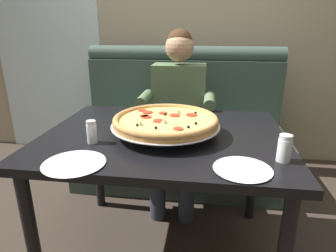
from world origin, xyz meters
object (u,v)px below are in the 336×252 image
Objects in this scene: diner_main at (178,108)px; shaker_oregano at (284,150)px; plate_near_left at (74,162)px; plate_near_right at (243,168)px; pizza at (165,121)px; shaker_parmesan at (92,133)px; patio_chair at (87,87)px; dining_table at (164,149)px; booth_bench at (180,134)px.

shaker_oregano is (0.53, -0.94, 0.10)m from diner_main.
plate_near_left is 1.11× the size of plate_near_right.
pizza is at bearing 135.46° from plate_near_right.
pizza is 5.02× the size of shaker_parmesan.
patio_chair is at bearing 112.38° from plate_near_left.
diner_main is 1.11m from plate_near_right.
dining_table is at bearing 154.26° from shaker_oregano.
plate_near_right is (-0.17, -0.10, -0.04)m from shaker_oregano.
diner_main reaches higher than patio_chair.
shaker_parmesan reaches higher than patio_chair.
diner_main is at bearing 74.15° from plate_near_left.
pizza reaches higher than patio_chair.
shaker_oregano is 0.13× the size of patio_chair.
shaker_parmesan is 2.67m from patio_chair.
plate_near_left is at bearing -170.11° from shaker_oregano.
dining_table is 4.88× the size of plate_near_left.
diner_main reaches higher than booth_bench.
shaker_parmesan is at bearing -66.02° from patio_chair.
pizza is at bearing 50.87° from plate_near_left.
shaker_parmesan is at bearing 93.61° from plate_near_left.
plate_near_right is (0.36, -1.04, 0.06)m from diner_main.
shaker_oregano is at bearing -60.54° from diner_main.
pizza reaches higher than plate_near_right.
dining_table is 0.97× the size of diner_main.
pizza is 0.50m from plate_near_right.
shaker_parmesan is at bearing -154.58° from pizza.
pizza is (0.01, -0.02, 0.16)m from dining_table.
plate_near_left is (-0.31, -1.09, 0.06)m from diner_main.
booth_bench is at bearing 77.33° from plate_near_left.
plate_near_left is at bearing -129.13° from pizza.
diner_main is at bearing 108.91° from plate_near_right.
booth_bench is 1.38m from shaker_oregano.
diner_main is 2.31× the size of pizza.
pizza is at bearing 155.30° from shaker_oregano.
diner_main is at bearing 69.32° from shaker_parmesan.
dining_table is 0.68m from diner_main.
diner_main is at bearing -89.08° from booth_bench.
shaker_oregano is 0.45× the size of plate_near_left.
plate_near_left is (0.01, -0.23, -0.04)m from shaker_parmesan.
plate_near_left is at bearing -86.39° from shaker_parmesan.
dining_table is at bearing -90.36° from diner_main.
diner_main reaches higher than plate_near_right.
booth_bench is at bearing 90.00° from dining_table.
plate_near_right is at bearing -74.56° from booth_bench.
plate_near_left is at bearing -67.62° from patio_chair.
plate_near_right is at bearing -15.50° from shaker_parmesan.
plate_near_right reaches higher than dining_table.
plate_near_right is at bearing -148.93° from shaker_oregano.
shaker_oregano is 1.04× the size of shaker_parmesan.
shaker_oregano reaches higher than patio_chair.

